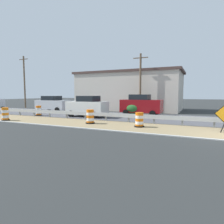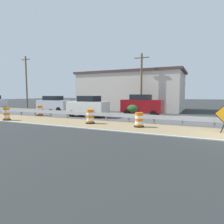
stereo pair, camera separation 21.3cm
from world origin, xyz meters
The scene contains 13 objects.
far_lane_asphalt centered at (6.49, 0.00, 0.00)m, with size 7.23×120.00×0.00m, color #4C4C51.
guardrail_median centered at (2.64, 0.71, 0.52)m, with size 0.18×47.44×0.71m.
traffic_barrel_nearest centered at (0.88, 5.47, 0.46)m, with size 0.70×0.70×1.02m.
traffic_barrel_close centered at (0.84, 9.41, 0.49)m, with size 0.72×0.72×1.09m.
traffic_barrel_mid centered at (3.40, 17.29, 0.47)m, with size 0.68×0.68×1.05m.
traffic_barrel_far centered at (-0.67, 17.05, 0.51)m, with size 0.68×0.68×1.13m.
car_trailing_near_lane centered at (8.02, 19.42, 1.02)m, with size 2.18×4.53×2.04m.
car_lead_far_lane centered at (4.60, 11.97, 1.05)m, with size 2.07×4.11×2.11m.
car_mid_far_lane centered at (8.28, 7.44, 1.12)m, with size 2.13×4.38×2.24m.
roadside_shop_near centered at (14.88, 11.08, 2.72)m, with size 7.53×14.87×5.41m.
utility_pole_near centered at (10.60, 8.24, 3.68)m, with size 0.24×1.80×7.05m.
utility_pole_mid centered at (11.09, 27.87, 4.35)m, with size 0.24×1.80×8.38m.
bush_roadside centered at (8.40, 8.18, 0.78)m, with size 2.41×2.41×1.55m, color #286028.
Camera 1 is at (-12.11, 1.69, 2.30)m, focal length 31.10 mm.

